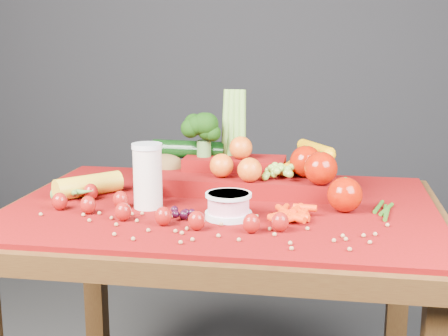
% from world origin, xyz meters
% --- Properties ---
extents(table, '(1.10, 0.80, 0.75)m').
position_xyz_m(table, '(0.00, 0.00, 0.66)').
color(table, '#33190B').
rests_on(table, ground).
extents(red_cloth, '(1.05, 0.75, 0.01)m').
position_xyz_m(red_cloth, '(0.00, 0.00, 0.76)').
color(red_cloth, '#6B030A').
rests_on(red_cloth, table).
extents(milk_glass, '(0.07, 0.07, 0.16)m').
position_xyz_m(milk_glass, '(-0.17, -0.06, 0.85)').
color(milk_glass, beige).
rests_on(milk_glass, red_cloth).
extents(yogurt_bowl, '(0.11, 0.11, 0.06)m').
position_xyz_m(yogurt_bowl, '(0.03, -0.12, 0.79)').
color(yogurt_bowl, silver).
rests_on(yogurt_bowl, red_cloth).
extents(strawberry_scatter, '(0.58, 0.28, 0.05)m').
position_xyz_m(strawberry_scatter, '(-0.15, -0.14, 0.79)').
color(strawberry_scatter, maroon).
rests_on(strawberry_scatter, red_cloth).
extents(dark_grape_cluster, '(0.06, 0.05, 0.03)m').
position_xyz_m(dark_grape_cluster, '(-0.07, -0.15, 0.78)').
color(dark_grape_cluster, black).
rests_on(dark_grape_cluster, red_cloth).
extents(soybean_scatter, '(0.84, 0.24, 0.01)m').
position_xyz_m(soybean_scatter, '(0.00, -0.20, 0.77)').
color(soybean_scatter, '#A57447').
rests_on(soybean_scatter, red_cloth).
extents(corn_ear, '(0.25, 0.26, 0.06)m').
position_xyz_m(corn_ear, '(-0.37, -0.01, 0.78)').
color(corn_ear, yellow).
rests_on(corn_ear, red_cloth).
extents(potato, '(0.12, 0.09, 0.08)m').
position_xyz_m(potato, '(-0.20, 0.20, 0.80)').
color(potato, brown).
rests_on(potato, red_cloth).
extents(baby_carrot_pile, '(0.17, 0.17, 0.03)m').
position_xyz_m(baby_carrot_pile, '(0.19, -0.12, 0.78)').
color(baby_carrot_pile, red).
rests_on(baby_carrot_pile, red_cloth).
extents(green_bean_pile, '(0.14, 0.12, 0.01)m').
position_xyz_m(green_bean_pile, '(0.40, -0.01, 0.77)').
color(green_bean_pile, '#285914').
rests_on(green_bean_pile, red_cloth).
extents(produce_mound, '(0.59, 0.37, 0.27)m').
position_xyz_m(produce_mound, '(0.05, 0.15, 0.82)').
color(produce_mound, '#6B030A').
rests_on(produce_mound, red_cloth).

